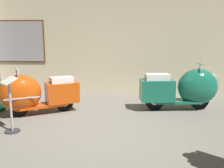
# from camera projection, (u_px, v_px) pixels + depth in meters

# --- Properties ---
(ground_plane) EXTENTS (60.00, 60.00, 0.00)m
(ground_plane) POSITION_uv_depth(u_px,v_px,m) (99.00, 137.00, 4.46)
(ground_plane) COLOR slate
(showroom_back_wall) EXTENTS (18.00, 0.63, 3.69)m
(showroom_back_wall) POSITION_uv_depth(u_px,v_px,m) (107.00, 32.00, 7.51)
(showroom_back_wall) COLOR beige
(showroom_back_wall) RESTS_ON ground
(scooter_0) EXTENTS (1.74, 1.27, 1.05)m
(scooter_0) POSITION_uv_depth(u_px,v_px,m) (34.00, 94.00, 5.64)
(scooter_0) COLOR black
(scooter_0) RESTS_ON ground
(scooter_1) EXTENTS (1.88, 0.72, 1.12)m
(scooter_1) POSITION_uv_depth(u_px,v_px,m) (185.00, 88.00, 6.04)
(scooter_1) COLOR black
(scooter_1) RESTS_ON ground
(info_stanchion) EXTENTS (0.38, 0.38, 1.01)m
(info_stanchion) POSITION_uv_depth(u_px,v_px,m) (11.00, 110.00, 4.63)
(info_stanchion) COLOR #333338
(info_stanchion) RESTS_ON ground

